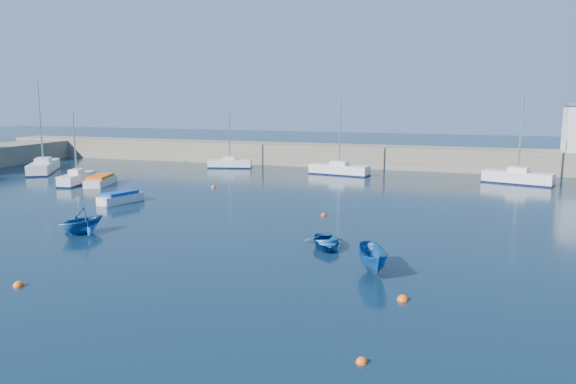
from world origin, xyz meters
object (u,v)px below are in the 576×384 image
(sailboat_7, at_px, (518,177))
(motorboat_1, at_px, (121,198))
(sailboat_5, at_px, (230,163))
(dinghy_right, at_px, (373,260))
(sailboat_6, at_px, (339,169))
(dinghy_left, at_px, (81,220))
(sailboat_4, at_px, (44,167))
(sailboat_3, at_px, (77,178))
(motorboat_2, at_px, (101,180))
(dinghy_center, at_px, (326,242))

(sailboat_7, distance_m, motorboat_1, 37.94)
(sailboat_5, bearing_deg, dinghy_right, -160.06)
(dinghy_right, bearing_deg, sailboat_7, 55.77)
(sailboat_5, bearing_deg, sailboat_6, -110.45)
(dinghy_left, bearing_deg, sailboat_4, 150.08)
(sailboat_4, height_order, dinghy_left, sailboat_4)
(sailboat_6, bearing_deg, sailboat_3, 132.28)
(sailboat_4, distance_m, dinghy_left, 32.39)
(motorboat_1, xyz_separation_m, motorboat_2, (-7.38, 7.47, 0.02))
(dinghy_center, height_order, dinghy_left, dinghy_left)
(sailboat_3, height_order, sailboat_5, sailboat_3)
(dinghy_left, bearing_deg, dinghy_right, 8.22)
(sailboat_7, distance_m, dinghy_left, 41.41)
(dinghy_center, relative_size, dinghy_left, 1.02)
(sailboat_5, distance_m, motorboat_1, 23.46)
(sailboat_7, relative_size, dinghy_right, 2.56)
(sailboat_4, bearing_deg, sailboat_5, -1.61)
(sailboat_3, height_order, sailboat_7, sailboat_7)
(sailboat_5, xyz_separation_m, sailboat_6, (13.96, -1.73, 0.06))
(sailboat_6, height_order, sailboat_7, sailboat_7)
(sailboat_6, distance_m, dinghy_center, 30.49)
(motorboat_1, bearing_deg, motorboat_2, 151.49)
(motorboat_1, distance_m, dinghy_left, 10.36)
(sailboat_4, distance_m, sailboat_6, 33.69)
(motorboat_1, distance_m, dinghy_right, 25.64)
(motorboat_1, height_order, dinghy_left, dinghy_left)
(sailboat_5, height_order, dinghy_left, sailboat_5)
(dinghy_right, bearing_deg, dinghy_left, 154.38)
(motorboat_2, bearing_deg, sailboat_7, 3.41)
(sailboat_5, height_order, sailboat_6, sailboat_6)
(sailboat_3, distance_m, dinghy_left, 21.57)
(sailboat_7, bearing_deg, motorboat_1, 140.59)
(sailboat_4, height_order, sailboat_6, sailboat_4)
(dinghy_center, xyz_separation_m, dinghy_left, (-15.66, -1.49, 0.51))
(motorboat_1, relative_size, dinghy_left, 1.24)
(sailboat_6, xyz_separation_m, motorboat_1, (-13.39, -21.72, -0.17))
(sailboat_5, xyz_separation_m, sailboat_7, (32.31, -2.66, 0.12))
(sailboat_6, bearing_deg, sailboat_7, -82.76)
(sailboat_4, xyz_separation_m, dinghy_center, (38.57, -21.40, -0.32))
(sailboat_3, distance_m, motorboat_1, 12.16)
(sailboat_3, bearing_deg, sailboat_6, 21.56)
(sailboat_6, relative_size, dinghy_left, 2.70)
(sailboat_7, bearing_deg, sailboat_3, 125.56)
(sailboat_6, bearing_deg, motorboat_1, 158.48)
(sailboat_6, distance_m, motorboat_1, 25.51)
(dinghy_left, distance_m, dinghy_right, 19.13)
(sailboat_4, relative_size, sailboat_7, 1.17)
(sailboat_6, xyz_separation_m, dinghy_center, (5.96, -29.90, -0.26))
(sailboat_5, bearing_deg, sailboat_3, 137.03)
(sailboat_3, xyz_separation_m, sailboat_5, (9.28, 16.34, -0.05))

